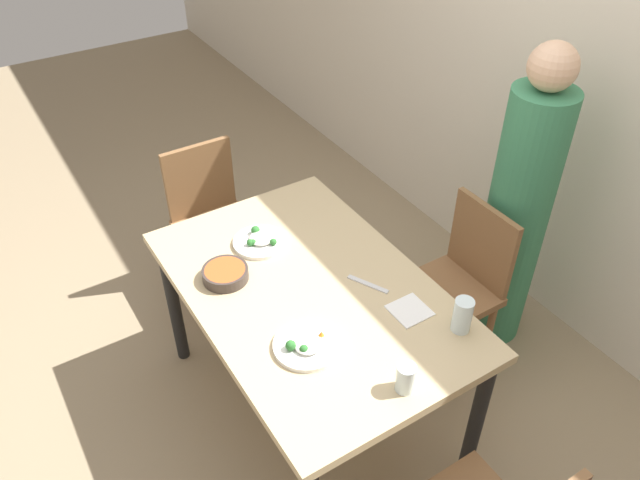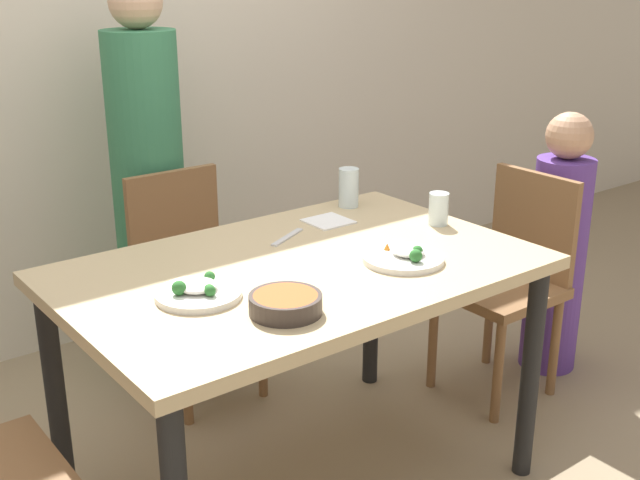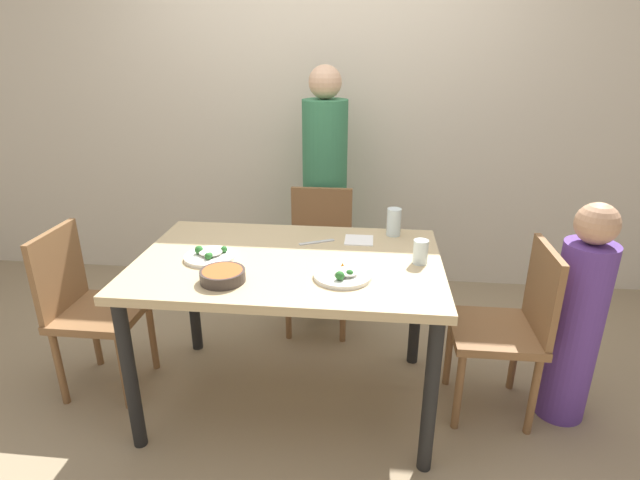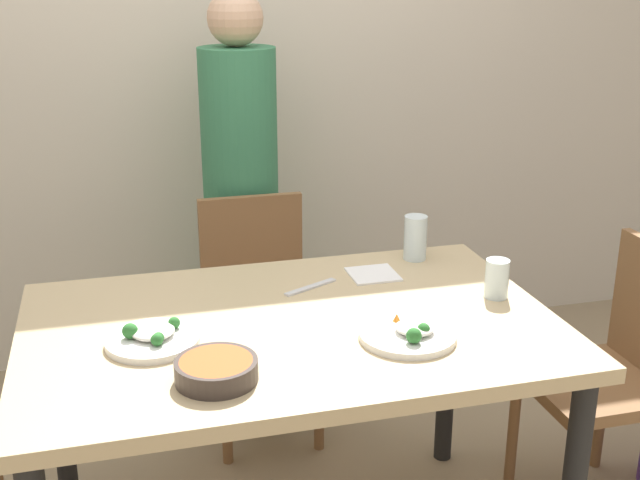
% 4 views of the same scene
% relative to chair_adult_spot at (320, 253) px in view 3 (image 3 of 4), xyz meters
% --- Properties ---
extents(ground_plane, '(10.00, 10.00, 0.00)m').
position_rel_chair_adult_spot_xyz_m(ground_plane, '(-0.06, -0.78, -0.47)').
color(ground_plane, '#998466').
extents(wall_back, '(10.00, 0.06, 2.70)m').
position_rel_chair_adult_spot_xyz_m(wall_back, '(-0.06, 0.71, 0.88)').
color(wall_back, beige).
rests_on(wall_back, ground_plane).
extents(dining_table, '(1.38, 0.89, 0.77)m').
position_rel_chair_adult_spot_xyz_m(dining_table, '(-0.06, -0.78, 0.21)').
color(dining_table, tan).
rests_on(dining_table, ground_plane).
extents(chair_adult_spot, '(0.40, 0.40, 0.86)m').
position_rel_chair_adult_spot_xyz_m(chair_adult_spot, '(0.00, 0.00, 0.00)').
color(chair_adult_spot, brown).
rests_on(chair_adult_spot, ground_plane).
extents(chair_child_spot, '(0.40, 0.40, 0.86)m').
position_rel_chair_adult_spot_xyz_m(chair_child_spot, '(0.97, -0.74, 0.00)').
color(chair_child_spot, brown).
rests_on(chair_child_spot, ground_plane).
extents(chair_empty_left, '(0.40, 0.40, 0.86)m').
position_rel_chair_adult_spot_xyz_m(chair_empty_left, '(-1.08, -0.78, 0.00)').
color(chair_empty_left, brown).
rests_on(chair_empty_left, ground_plane).
extents(person_adult, '(0.29, 0.29, 1.57)m').
position_rel_chair_adult_spot_xyz_m(person_adult, '(0.00, 0.32, 0.27)').
color(person_adult, '#387F56').
rests_on(person_adult, ground_plane).
extents(person_child, '(0.23, 0.23, 1.07)m').
position_rel_chair_adult_spot_xyz_m(person_child, '(1.26, -0.74, 0.03)').
color(person_child, '#5B3893').
rests_on(person_child, ground_plane).
extents(bowl_curry, '(0.19, 0.19, 0.05)m').
position_rel_chair_adult_spot_xyz_m(bowl_curry, '(-0.29, -1.04, 0.33)').
color(bowl_curry, '#3D332D').
rests_on(bowl_curry, dining_table).
extents(plate_rice_adult, '(0.23, 0.23, 0.06)m').
position_rel_chair_adult_spot_xyz_m(plate_rice_adult, '(-0.41, -0.82, 0.32)').
color(plate_rice_adult, white).
rests_on(plate_rice_adult, dining_table).
extents(plate_rice_child, '(0.24, 0.24, 0.06)m').
position_rel_chair_adult_spot_xyz_m(plate_rice_child, '(0.20, -0.96, 0.31)').
color(plate_rice_child, white).
rests_on(plate_rice_child, dining_table).
extents(glass_water_tall, '(0.07, 0.07, 0.11)m').
position_rel_chair_adult_spot_xyz_m(glass_water_tall, '(0.53, -0.77, 0.36)').
color(glass_water_tall, silver).
rests_on(glass_water_tall, dining_table).
extents(glass_water_short, '(0.07, 0.07, 0.14)m').
position_rel_chair_adult_spot_xyz_m(glass_water_short, '(0.43, -0.43, 0.37)').
color(glass_water_short, silver).
rests_on(glass_water_short, dining_table).
extents(napkin_folded, '(0.14, 0.14, 0.01)m').
position_rel_chair_adult_spot_xyz_m(napkin_folded, '(0.25, -0.53, 0.30)').
color(napkin_folded, white).
rests_on(napkin_folded, dining_table).
extents(fork_steel, '(0.17, 0.10, 0.01)m').
position_rel_chair_adult_spot_xyz_m(fork_steel, '(0.05, -0.57, 0.30)').
color(fork_steel, silver).
rests_on(fork_steel, dining_table).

